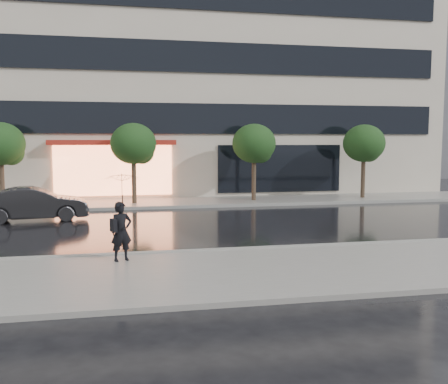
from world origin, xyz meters
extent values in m
plane|color=black|center=(0.00, 0.00, 0.00)|extent=(120.00, 120.00, 0.00)
cube|color=slate|center=(0.00, -3.25, 0.06)|extent=(60.00, 4.50, 0.12)
cube|color=slate|center=(0.00, 10.25, 0.06)|extent=(60.00, 3.50, 0.12)
cube|color=gray|center=(0.00, -1.00, 0.07)|extent=(60.00, 0.25, 0.14)
cube|color=gray|center=(0.00, 8.50, 0.07)|extent=(60.00, 0.25, 0.14)
cube|color=beige|center=(0.00, 18.00, 9.00)|extent=(30.00, 12.00, 18.00)
cube|color=black|center=(0.00, 11.94, 4.30)|extent=(28.00, 0.12, 1.60)
cube|color=black|center=(0.00, 11.94, 7.50)|extent=(28.00, 0.12, 1.60)
cube|color=#FF8C59|center=(-4.00, 11.92, 1.60)|extent=(6.00, 0.10, 2.60)
cube|color=maroon|center=(-4.00, 11.59, 3.05)|extent=(6.40, 0.70, 0.25)
cube|color=black|center=(5.00, 11.94, 1.60)|extent=(7.00, 0.10, 2.60)
cube|color=#4C4C54|center=(26.00, 28.00, 8.00)|extent=(12.00, 12.00, 16.00)
cylinder|color=#33261C|center=(-9.00, 10.00, 1.10)|extent=(0.22, 0.22, 2.20)
ellipsoid|color=black|center=(-9.00, 10.00, 3.00)|extent=(2.20, 2.20, 1.98)
sphere|color=black|center=(-8.60, 10.20, 2.60)|extent=(1.20, 1.20, 1.20)
cylinder|color=#33261C|center=(-3.00, 10.00, 1.10)|extent=(0.22, 0.22, 2.20)
ellipsoid|color=black|center=(-3.00, 10.00, 3.00)|extent=(2.20, 2.20, 1.98)
sphere|color=black|center=(-2.60, 10.20, 2.60)|extent=(1.20, 1.20, 1.20)
cylinder|color=#33261C|center=(3.00, 10.00, 1.10)|extent=(0.22, 0.22, 2.20)
ellipsoid|color=black|center=(3.00, 10.00, 3.00)|extent=(2.20, 2.20, 1.98)
sphere|color=black|center=(3.40, 10.20, 2.60)|extent=(1.20, 1.20, 1.20)
cylinder|color=#33261C|center=(9.00, 10.00, 1.10)|extent=(0.22, 0.22, 2.20)
ellipsoid|color=black|center=(9.00, 10.00, 3.00)|extent=(2.20, 2.20, 1.98)
sphere|color=black|center=(9.40, 10.20, 2.60)|extent=(1.20, 1.20, 1.20)
imported|color=black|center=(-6.93, 6.00, 0.67)|extent=(4.21, 1.91, 1.34)
imported|color=black|center=(-3.55, -1.79, 0.87)|extent=(0.64, 0.54, 1.50)
imported|color=#350C09|center=(-3.50, -1.77, 1.92)|extent=(1.25, 1.27, 0.88)
cylinder|color=black|center=(-3.50, -1.77, 1.42)|extent=(0.02, 0.02, 0.75)
cube|color=black|center=(-3.73, -1.92, 1.05)|extent=(0.20, 0.30, 0.32)
camera|label=1|loc=(-3.43, -14.48, 3.18)|focal=40.00mm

